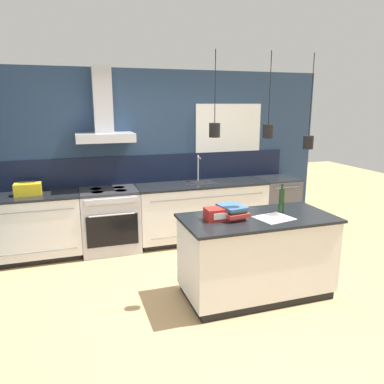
# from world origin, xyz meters

# --- Properties ---
(ground_plane) EXTENTS (16.00, 16.00, 0.00)m
(ground_plane) POSITION_xyz_m (0.00, 0.00, 0.00)
(ground_plane) COLOR tan
(ground_plane) RESTS_ON ground
(wall_back) EXTENTS (5.60, 2.33, 2.60)m
(wall_back) POSITION_xyz_m (-0.04, 2.00, 1.36)
(wall_back) COLOR navy
(wall_back) RESTS_ON ground_plane
(counter_run_left) EXTENTS (1.24, 0.64, 0.91)m
(counter_run_left) POSITION_xyz_m (-1.75, 1.69, 0.46)
(counter_run_left) COLOR black
(counter_run_left) RESTS_ON ground_plane
(counter_run_sink) EXTENTS (2.03, 0.64, 1.32)m
(counter_run_sink) POSITION_xyz_m (0.69, 1.69, 0.46)
(counter_run_sink) COLOR black
(counter_run_sink) RESTS_ON ground_plane
(oven_range) EXTENTS (0.82, 0.66, 0.91)m
(oven_range) POSITION_xyz_m (-0.73, 1.69, 0.46)
(oven_range) COLOR #B5B5BA
(oven_range) RESTS_ON ground_plane
(dishwasher) EXTENTS (0.61, 0.65, 0.91)m
(dishwasher) POSITION_xyz_m (2.00, 1.69, 0.46)
(dishwasher) COLOR #4C4C51
(dishwasher) RESTS_ON ground_plane
(kitchen_island) EXTENTS (1.66, 0.83, 0.91)m
(kitchen_island) POSITION_xyz_m (0.67, -0.16, 0.46)
(kitchen_island) COLOR black
(kitchen_island) RESTS_ON ground_plane
(bottle_on_island) EXTENTS (0.07, 0.07, 0.33)m
(bottle_on_island) POSITION_xyz_m (0.99, -0.10, 1.05)
(bottle_on_island) COLOR #193319
(bottle_on_island) RESTS_ON kitchen_island
(book_stack) EXTENTS (0.28, 0.37, 0.14)m
(book_stack) POSITION_xyz_m (0.38, -0.11, 0.98)
(book_stack) COLOR #B2332D
(book_stack) RESTS_ON kitchen_island
(red_supply_box) EXTENTS (0.26, 0.19, 0.13)m
(red_supply_box) POSITION_xyz_m (0.21, -0.12, 0.97)
(red_supply_box) COLOR red
(red_supply_box) RESTS_ON kitchen_island
(paper_pile) EXTENTS (0.42, 0.39, 0.01)m
(paper_pile) POSITION_xyz_m (0.80, -0.26, 0.91)
(paper_pile) COLOR silver
(paper_pile) RESTS_ON kitchen_island
(yellow_toolbox) EXTENTS (0.34, 0.18, 0.19)m
(yellow_toolbox) POSITION_xyz_m (-1.78, 1.69, 0.99)
(yellow_toolbox) COLOR gold
(yellow_toolbox) RESTS_ON counter_run_left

